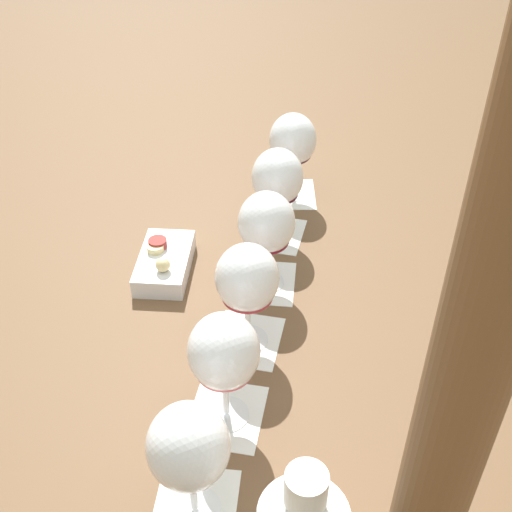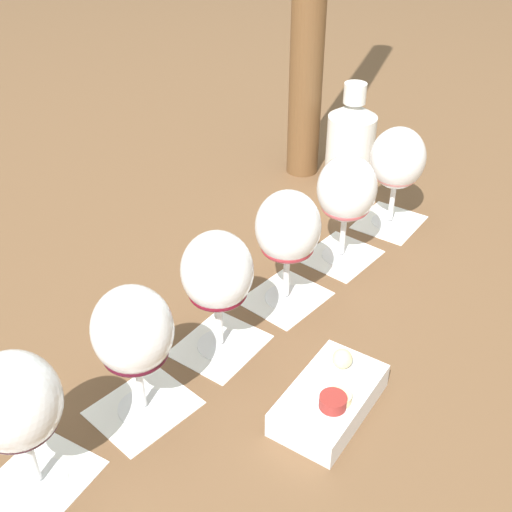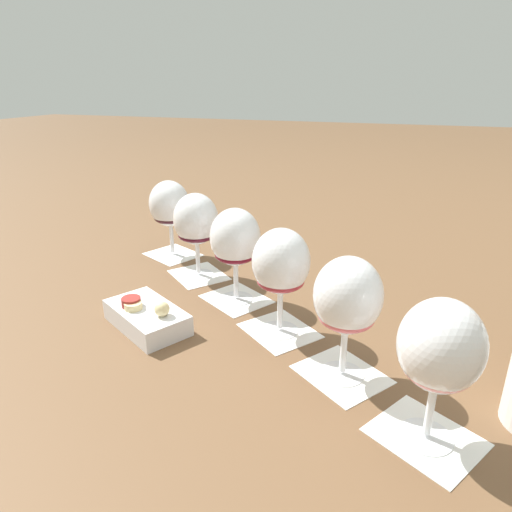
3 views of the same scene
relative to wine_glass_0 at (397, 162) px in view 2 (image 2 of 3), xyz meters
name	(u,v)px [view 2 (image 2 of 3)]	position (x,y,z in m)	size (l,w,h in m)	color
ground_plane	(257,321)	(0.29, -0.22, -0.12)	(8.00, 8.00, 0.00)	brown
tasting_card_0	(389,222)	(0.00, 0.00, -0.12)	(0.15, 0.15, 0.00)	white
tasting_card_1	(341,256)	(0.11, -0.09, -0.12)	(0.15, 0.15, 0.00)	white
tasting_card_2	(286,297)	(0.23, -0.18, -0.12)	(0.15, 0.15, 0.00)	white
tasting_card_3	(220,345)	(0.35, -0.27, -0.12)	(0.15, 0.15, 0.00)	white
tasting_card_4	(144,408)	(0.47, -0.35, -0.12)	(0.15, 0.15, 0.00)	white
tasting_card_5	(39,481)	(0.58, -0.44, -0.12)	(0.15, 0.14, 0.00)	white
wine_glass_0	(397,162)	(0.00, 0.00, 0.00)	(0.09, 0.09, 0.18)	white
wine_glass_1	(347,193)	(0.11, -0.09, 0.00)	(0.09, 0.09, 0.18)	white
wine_glass_2	(288,231)	(0.23, -0.18, 0.00)	(0.09, 0.09, 0.18)	white
wine_glass_3	(217,275)	(0.35, -0.27, 0.00)	(0.09, 0.09, 0.18)	white
wine_glass_4	(133,335)	(0.47, -0.35, 0.00)	(0.09, 0.09, 0.18)	white
wine_glass_5	(16,407)	(0.58, -0.44, 0.00)	(0.09, 0.09, 0.18)	white
ceramic_vase	(350,144)	(-0.13, -0.07, -0.03)	(0.09, 0.09, 0.21)	white
snack_dish	(330,398)	(0.45, -0.12, -0.10)	(0.18, 0.15, 0.06)	silver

